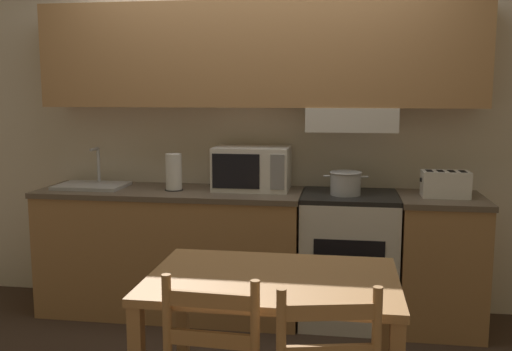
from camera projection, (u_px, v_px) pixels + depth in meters
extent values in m
plane|color=#3D2D23|center=(260.00, 301.00, 4.32)|extent=(16.00, 16.00, 0.00)
cube|color=silver|center=(261.00, 132.00, 4.16)|extent=(5.42, 0.05, 2.55)
cube|color=tan|center=(257.00, 55.00, 3.90)|extent=(3.02, 0.32, 0.71)
cube|color=white|center=(351.00, 119.00, 3.86)|extent=(0.60, 0.34, 0.16)
cube|color=tan|center=(172.00, 253.00, 4.06)|extent=(1.82, 0.58, 0.85)
cube|color=brown|center=(170.00, 192.00, 4.00)|extent=(1.84, 0.60, 0.04)
cube|color=tan|center=(439.00, 265.00, 3.78)|extent=(0.53, 0.58, 0.85)
cube|color=brown|center=(442.00, 199.00, 3.72)|extent=(0.55, 0.60, 0.04)
cube|color=white|center=(348.00, 260.00, 3.88)|extent=(0.64, 0.56, 0.86)
cube|color=black|center=(350.00, 196.00, 3.82)|extent=(0.64, 0.56, 0.03)
cube|color=black|center=(349.00, 263.00, 3.60)|extent=(0.45, 0.01, 0.30)
cylinder|color=black|center=(328.00, 197.00, 3.73)|extent=(0.09, 0.09, 0.01)
cylinder|color=black|center=(372.00, 198.00, 3.69)|extent=(0.09, 0.09, 0.01)
cylinder|color=black|center=(329.00, 191.00, 3.95)|extent=(0.09, 0.09, 0.01)
cylinder|color=black|center=(371.00, 192.00, 3.91)|extent=(0.09, 0.09, 0.01)
cylinder|color=#B7BABF|center=(346.00, 183.00, 3.78)|extent=(0.20, 0.20, 0.15)
torus|color=#B7BABF|center=(346.00, 173.00, 3.77)|extent=(0.21, 0.21, 0.01)
cylinder|color=#B7BABF|center=(327.00, 176.00, 3.79)|extent=(0.05, 0.01, 0.01)
cylinder|color=#B7BABF|center=(364.00, 177.00, 3.75)|extent=(0.05, 0.01, 0.01)
cube|color=white|center=(252.00, 168.00, 3.98)|extent=(0.52, 0.35, 0.30)
cube|color=black|center=(236.00, 171.00, 3.82)|extent=(0.32, 0.01, 0.23)
cube|color=gray|center=(277.00, 172.00, 3.77)|extent=(0.09, 0.01, 0.23)
cube|color=white|center=(445.00, 184.00, 3.69)|extent=(0.30, 0.17, 0.17)
cube|color=black|center=(421.00, 180.00, 3.71)|extent=(0.01, 0.02, 0.02)
cube|color=black|center=(429.00, 171.00, 3.70)|extent=(0.04, 0.12, 0.01)
cube|color=black|center=(440.00, 172.00, 3.69)|extent=(0.04, 0.12, 0.01)
cube|color=black|center=(452.00, 172.00, 3.68)|extent=(0.04, 0.12, 0.01)
cube|color=black|center=(463.00, 172.00, 3.67)|extent=(0.04, 0.12, 0.01)
cube|color=#B7BABF|center=(92.00, 186.00, 4.08)|extent=(0.48, 0.34, 0.02)
cube|color=#4C4F54|center=(91.00, 186.00, 4.06)|extent=(0.41, 0.26, 0.01)
cylinder|color=#B7BABF|center=(99.00, 165.00, 4.19)|extent=(0.02, 0.02, 0.24)
cylinder|color=#B7BABF|center=(94.00, 149.00, 4.11)|extent=(0.02, 0.12, 0.02)
cylinder|color=black|center=(174.00, 190.00, 3.97)|extent=(0.13, 0.13, 0.01)
cylinder|color=white|center=(174.00, 172.00, 3.95)|extent=(0.11, 0.11, 0.25)
cube|color=#B27F4C|center=(273.00, 280.00, 2.50)|extent=(1.09, 0.73, 0.04)
cube|color=#B27F4C|center=(183.00, 326.00, 2.95)|extent=(0.06, 0.06, 0.73)
cube|color=#B27F4C|center=(383.00, 338.00, 2.80)|extent=(0.06, 0.06, 0.73)
cylinder|color=#B27F4C|center=(167.00, 330.00, 2.18)|extent=(0.04, 0.04, 0.44)
cylinder|color=#B27F4C|center=(255.00, 338.00, 2.12)|extent=(0.04, 0.04, 0.44)
cube|color=#B27F4C|center=(210.00, 300.00, 2.13)|extent=(0.34, 0.04, 0.06)
cube|color=#B27F4C|center=(211.00, 339.00, 2.15)|extent=(0.34, 0.04, 0.06)
cylinder|color=#B27F4C|center=(281.00, 349.00, 2.03)|extent=(0.04, 0.04, 0.44)
cylinder|color=#B27F4C|center=(376.00, 346.00, 2.05)|extent=(0.04, 0.04, 0.44)
cube|color=#B27F4C|center=(330.00, 312.00, 2.02)|extent=(0.34, 0.09, 0.06)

